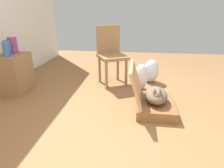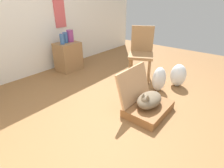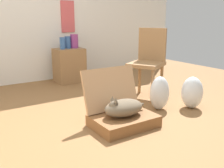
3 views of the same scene
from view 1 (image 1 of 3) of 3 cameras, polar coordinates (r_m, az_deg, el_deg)
name	(u,v)px [view 1 (image 1 of 3)]	position (r m, az deg, el deg)	size (l,w,h in m)	color
ground_plane	(132,117)	(2.43, 5.91, -9.46)	(7.68, 7.68, 0.00)	olive
suitcase_base	(155,105)	(2.61, 12.39, -6.10)	(0.66, 0.47, 0.12)	brown
suitcase_lid	(136,83)	(2.48, 7.05, 0.19)	(0.66, 0.47, 0.04)	tan
cat	(156,95)	(2.54, 12.65, -3.16)	(0.52, 0.28, 0.22)	brown
plastic_bag_white	(141,77)	(3.17, 8.37, 2.01)	(0.26, 0.21, 0.42)	silver
plastic_bag_clear	(151,71)	(3.54, 11.27, 3.73)	(0.26, 0.27, 0.40)	silver
side_table	(14,73)	(3.39, -26.54, 2.76)	(0.49, 0.39, 0.59)	olive
vase_tall	(6,49)	(3.19, -28.42, 8.81)	(0.09, 0.09, 0.20)	#38609E
vase_short	(13,45)	(3.41, -26.88, 10.04)	(0.14, 0.14, 0.24)	#8C387A
vase_round	(7,48)	(3.32, -28.07, 9.32)	(0.10, 0.10, 0.21)	#38609E
chair	(111,53)	(3.35, -0.30, 9.01)	(0.61, 0.60, 0.97)	olive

